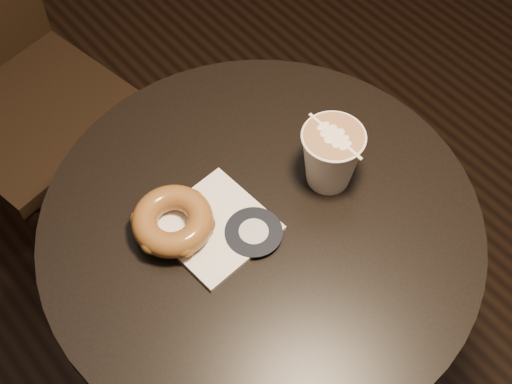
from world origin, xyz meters
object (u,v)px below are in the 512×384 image
Objects in this scene: cafe_table at (260,280)px; doughnut at (173,221)px; pastry_bag at (215,227)px; latte_cup at (331,158)px.

doughnut is at bearing 146.73° from cafe_table.
latte_cup reaches higher than pastry_bag.
cafe_table is 0.22m from pastry_bag.
pastry_bag is 0.07m from doughnut.
doughnut is 0.27m from latte_cup.
doughnut is (-0.11, 0.07, 0.23)m from cafe_table.
doughnut is at bearing 140.00° from pastry_bag.
doughnut reaches higher than pastry_bag.
latte_cup is (0.25, -0.08, 0.03)m from doughnut.
pastry_bag is (-0.06, 0.04, 0.20)m from cafe_table.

